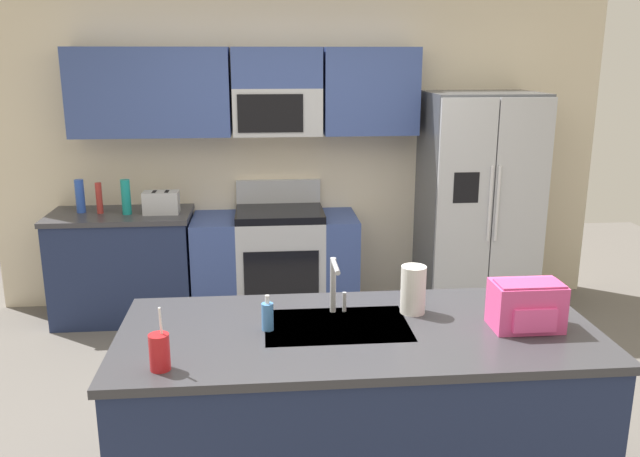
% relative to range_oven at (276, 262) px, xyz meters
% --- Properties ---
extents(ground_plane, '(9.00, 9.00, 0.00)m').
position_rel_range_oven_xyz_m(ground_plane, '(0.24, -1.80, -0.44)').
color(ground_plane, '#66605B').
rests_on(ground_plane, ground).
extents(kitchen_wall_unit, '(5.20, 0.43, 2.60)m').
position_rel_range_oven_xyz_m(kitchen_wall_unit, '(0.10, 0.28, 1.03)').
color(kitchen_wall_unit, beige).
rests_on(kitchen_wall_unit, ground).
extents(back_counter, '(1.14, 0.63, 0.90)m').
position_rel_range_oven_xyz_m(back_counter, '(-1.26, -0.00, 0.01)').
color(back_counter, '#1E2A4D').
rests_on(back_counter, ground).
extents(range_oven, '(1.36, 0.61, 1.10)m').
position_rel_range_oven_xyz_m(range_oven, '(0.00, 0.00, 0.00)').
color(range_oven, '#B7BABF').
rests_on(range_oven, ground).
extents(refrigerator, '(0.90, 0.76, 1.85)m').
position_rel_range_oven_xyz_m(refrigerator, '(1.69, -0.07, 0.48)').
color(refrigerator, '#4C4F54').
rests_on(refrigerator, ground).
extents(island_counter, '(2.23, 0.98, 0.90)m').
position_rel_range_oven_xyz_m(island_counter, '(0.34, -2.47, 0.01)').
color(island_counter, '#1E2A4D').
rests_on(island_counter, ground).
extents(toaster, '(0.28, 0.16, 0.18)m').
position_rel_range_oven_xyz_m(toaster, '(-0.91, -0.05, 0.55)').
color(toaster, '#B7BABF').
rests_on(toaster, back_counter).
extents(pepper_mill, '(0.05, 0.05, 0.25)m').
position_rel_range_oven_xyz_m(pepper_mill, '(-1.41, -0.00, 0.58)').
color(pepper_mill, '#B2332D').
rests_on(pepper_mill, back_counter).
extents(bottle_blue, '(0.07, 0.07, 0.27)m').
position_rel_range_oven_xyz_m(bottle_blue, '(-1.57, 0.04, 0.59)').
color(bottle_blue, blue).
rests_on(bottle_blue, back_counter).
extents(bottle_teal, '(0.07, 0.07, 0.28)m').
position_rel_range_oven_xyz_m(bottle_teal, '(-1.19, -0.05, 0.60)').
color(bottle_teal, teal).
rests_on(bottle_teal, back_counter).
extents(sink_faucet, '(0.08, 0.21, 0.28)m').
position_rel_range_oven_xyz_m(sink_faucet, '(0.24, -2.28, 0.62)').
color(sink_faucet, '#B7BABF').
rests_on(sink_faucet, island_counter).
extents(drink_cup_red, '(0.08, 0.08, 0.27)m').
position_rel_range_oven_xyz_m(drink_cup_red, '(-0.53, -2.81, 0.54)').
color(drink_cup_red, red).
rests_on(drink_cup_red, island_counter).
extents(soap_dispenser, '(0.06, 0.06, 0.17)m').
position_rel_range_oven_xyz_m(soap_dispenser, '(-0.09, -2.45, 0.53)').
color(soap_dispenser, '#4C8CD8').
rests_on(soap_dispenser, island_counter).
extents(paper_towel_roll, '(0.12, 0.12, 0.24)m').
position_rel_range_oven_xyz_m(paper_towel_roll, '(0.63, -2.30, 0.58)').
color(paper_towel_roll, white).
rests_on(paper_towel_roll, island_counter).
extents(backpack, '(0.32, 0.22, 0.23)m').
position_rel_range_oven_xyz_m(backpack, '(1.11, -2.54, 0.57)').
color(backpack, '#EA4C93').
rests_on(backpack, island_counter).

